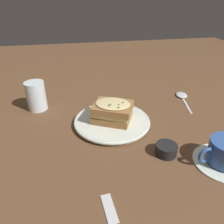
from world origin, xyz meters
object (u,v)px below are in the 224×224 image
fork (114,224)px  spoon (182,96)px  water_glass (36,96)px  dinner_plate (112,121)px  condiment_pot (166,149)px  sandwich (112,111)px

fork → spoon: 0.63m
water_glass → fork: 0.54m
dinner_plate → condiment_pot: size_ratio=4.29×
fork → condiment_pot: condiment_pot is taller
sandwich → water_glass: size_ratio=1.43×
sandwich → fork: sandwich is taller
dinner_plate → condiment_pot: (-0.18, -0.12, 0.01)m
spoon → condiment_pot: size_ratio=3.05×
sandwich → spoon: 0.36m
condiment_pot → dinner_plate: bearing=33.6°
dinner_plate → sandwich: sandwich is taller
dinner_plate → water_glass: bearing=58.7°
water_glass → fork: bearing=-159.3°
water_glass → spoon: water_glass is taller
spoon → sandwich: bearing=-143.2°
spoon → condiment_pot: bearing=-110.5°
dinner_plate → spoon: 0.36m
fork → condiment_pot: size_ratio=3.22×
fork → spoon: size_ratio=1.06×
sandwich → spoon: bearing=-65.4°
fork → condiment_pot: (0.18, -0.18, 0.01)m
water_glass → condiment_pot: water_glass is taller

